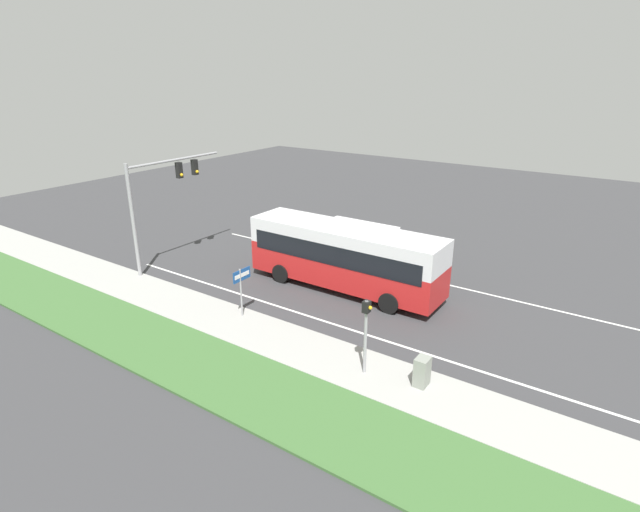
# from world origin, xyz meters

# --- Properties ---
(ground_plane) EXTENTS (80.00, 80.00, 0.00)m
(ground_plane) POSITION_xyz_m (0.00, 0.00, 0.00)
(ground_plane) COLOR #38383A
(sidewalk) EXTENTS (2.80, 80.00, 0.12)m
(sidewalk) POSITION_xyz_m (-6.20, 0.00, 0.06)
(sidewalk) COLOR #9E9E99
(sidewalk) RESTS_ON ground_plane
(grass_verge) EXTENTS (3.60, 80.00, 0.10)m
(grass_verge) POSITION_xyz_m (-9.40, 0.00, 0.05)
(grass_verge) COLOR #3D6633
(grass_verge) RESTS_ON ground_plane
(lane_divider_near) EXTENTS (0.14, 30.00, 0.01)m
(lane_divider_near) POSITION_xyz_m (-3.60, 0.00, 0.00)
(lane_divider_near) COLOR silver
(lane_divider_near) RESTS_ON ground_plane
(lane_divider_far) EXTENTS (0.14, 30.00, 0.01)m
(lane_divider_far) POSITION_xyz_m (3.60, 0.00, 0.00)
(lane_divider_far) COLOR silver
(lane_divider_far) RESTS_ON ground_plane
(bus) EXTENTS (2.74, 10.48, 3.60)m
(bus) POSITION_xyz_m (0.05, 3.49, 1.97)
(bus) COLOR red
(bus) RESTS_ON ground_plane
(signal_gantry) EXTENTS (6.50, 0.41, 6.32)m
(signal_gantry) POSITION_xyz_m (-3.07, 13.67, 4.53)
(signal_gantry) COLOR #939399
(signal_gantry) RESTS_ON ground_plane
(pedestrian_signal) EXTENTS (0.28, 0.34, 3.07)m
(pedestrian_signal) POSITION_xyz_m (-6.31, -1.34, 2.09)
(pedestrian_signal) COLOR #939399
(pedestrian_signal) RESTS_ON ground_plane
(street_sign) EXTENTS (1.10, 0.08, 2.43)m
(street_sign) POSITION_xyz_m (-5.40, 5.64, 1.71)
(street_sign) COLOR #939399
(street_sign) RESTS_ON ground_plane
(utility_cabinet) EXTENTS (0.60, 0.46, 1.11)m
(utility_cabinet) POSITION_xyz_m (-5.87, -3.44, 0.68)
(utility_cabinet) COLOR gray
(utility_cabinet) RESTS_ON sidewalk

